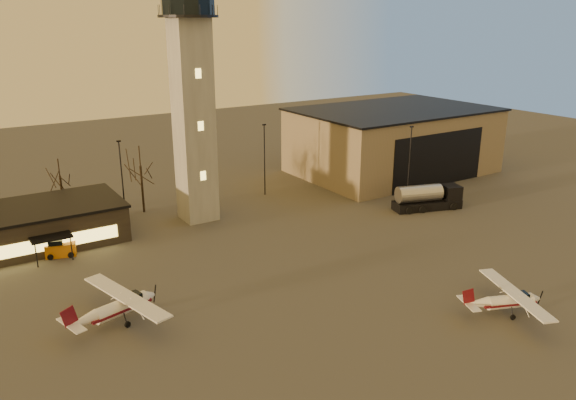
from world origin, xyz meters
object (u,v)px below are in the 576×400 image
Objects in this scene: hangar at (393,140)px; fuel_truck at (427,199)px; terminal at (1,231)px; cessna_rear at (123,309)px; cessna_front at (511,303)px; control_tower at (192,87)px; service_cart at (60,249)px.

hangar reaches higher than fuel_truck.
cessna_rear is at bearing -73.46° from terminal.
hangar is 3.23× the size of cessna_front.
control_tower is 29.43m from cessna_rear.
hangar is 2.77× the size of cessna_rear.
hangar is at bearing 10.13° from cessna_rear.
control_tower is 41.41m from cessna_front.
cessna_rear is 16.89m from service_cart.
cessna_rear reaches higher than service_cart.
cessna_rear is at bearing -153.25° from fuel_truck.
control_tower is at bearing 37.25° from cessna_rear.
fuel_truck is at bearing -25.68° from control_tower.
service_cart is at bearing -175.24° from fuel_truck.
cessna_rear is 3.32× the size of service_cart.
cessna_front reaches higher than service_cart.
control_tower is 33.27m from fuel_truck.
cessna_rear is at bearing 171.10° from cessna_front.
cessna_front is 1.01× the size of fuel_truck.
cessna_front is (34.57, -38.30, -1.24)m from terminal.
hangar is 19.59m from fuel_truck.
cessna_rear is (-15.53, -19.79, -15.28)m from control_tower.
cessna_rear is at bearing -68.56° from service_cart.
hangar reaches higher than cessna_rear.
cessna_front is 32.60m from cessna_rear.
fuel_truck is at bearing -16.94° from terminal.
control_tower reaches higher than cessna_front.
control_tower reaches higher than terminal.
terminal is 7.62× the size of service_cart.
hangar is (36.00, 3.98, -11.17)m from control_tower.
service_cart is at bearing -172.53° from hangar.
terminal is at bearing -178.03° from hangar.
fuel_truck is at bearing -5.34° from cessna_rear.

